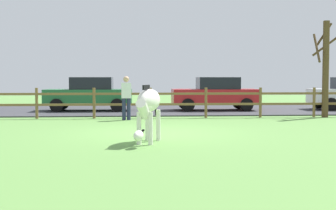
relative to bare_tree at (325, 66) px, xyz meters
name	(u,v)px	position (x,y,z in m)	size (l,w,h in m)	color
ground_plane	(157,133)	(-6.99, -4.91, -2.04)	(60.00, 60.00, 0.00)	#5B8C42
parking_asphalt	(148,110)	(-6.99, 4.39, -2.01)	(28.00, 7.40, 0.05)	#38383D
paddock_fence	(150,101)	(-7.00, 0.09, -1.35)	(22.10, 0.11, 1.20)	brown
bare_tree	(325,66)	(0.00, 0.00, 0.00)	(1.25, 1.20, 3.85)	#513A23
zebra	(148,105)	(-7.31, -7.08, -1.11)	(0.82, 1.89, 1.41)	white
crow_on_grass	(140,132)	(-7.48, -5.82, -1.91)	(0.21, 0.10, 0.20)	black
parked_car_green	(90,94)	(-9.71, 3.81, -1.19)	(4.02, 1.93, 1.56)	#236B38
parked_car_red	(215,93)	(-3.80, 3.71, -1.19)	(4.01, 1.90, 1.56)	red
visitor_near_fence	(126,96)	(-7.93, -0.75, -1.13)	(0.37, 0.24, 1.64)	#232847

